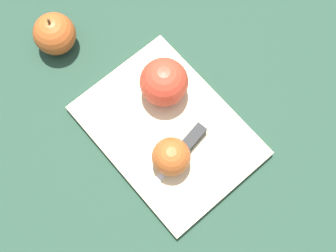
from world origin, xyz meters
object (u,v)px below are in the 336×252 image
at_px(apple_whole, 55,34).
at_px(apple_half_right, 171,157).
at_px(knife, 187,145).
at_px(apple_half_left, 164,82).

bearing_deg(apple_whole, apple_half_right, 5.17).
relative_size(apple_half_right, knife, 0.42).
height_order(apple_half_right, apple_whole, apple_whole).
distance_m(apple_half_right, knife, 0.05).
bearing_deg(apple_whole, apple_half_left, 25.47).
bearing_deg(apple_half_left, apple_whole, -160.23).
height_order(apple_half_left, apple_whole, apple_half_left).
xyz_separation_m(apple_half_left, apple_half_right, (0.12, -0.07, -0.01)).
relative_size(apple_half_right, apple_whole, 0.73).
distance_m(apple_half_left, knife, 0.12).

